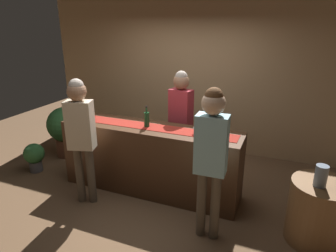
# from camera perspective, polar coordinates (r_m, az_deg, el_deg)

# --- Properties ---
(ground_plane) EXTENTS (10.00, 10.00, 0.00)m
(ground_plane) POSITION_cam_1_polar(r_m,az_deg,el_deg) (4.63, -3.31, -11.96)
(ground_plane) COLOR brown
(back_wall) EXTENTS (6.00, 0.12, 2.90)m
(back_wall) POSITION_cam_1_polar(r_m,az_deg,el_deg) (5.80, 4.63, 9.86)
(back_wall) COLOR tan
(back_wall) RESTS_ON ground
(bar_counter) EXTENTS (2.62, 0.60, 1.00)m
(bar_counter) POSITION_cam_1_polar(r_m,az_deg,el_deg) (4.39, -3.43, -6.35)
(bar_counter) COLOR #472B19
(bar_counter) RESTS_ON ground
(counter_runner_cloth) EXTENTS (2.49, 0.28, 0.01)m
(counter_runner_cloth) POSITION_cam_1_polar(r_m,az_deg,el_deg) (4.19, -3.57, -0.12)
(counter_runner_cloth) COLOR maroon
(counter_runner_cloth) RESTS_ON bar_counter
(wine_bottle_clear) EXTENTS (0.07, 0.07, 0.30)m
(wine_bottle_clear) POSITION_cam_1_polar(r_m,az_deg,el_deg) (3.86, 8.90, -0.35)
(wine_bottle_clear) COLOR #B2C6C1
(wine_bottle_clear) RESTS_ON bar_counter
(wine_bottle_green) EXTENTS (0.07, 0.07, 0.30)m
(wine_bottle_green) POSITION_cam_1_polar(r_m,az_deg,el_deg) (4.16, -4.10, 1.33)
(wine_bottle_green) COLOR #194723
(wine_bottle_green) RESTS_ON bar_counter
(wine_glass_near_customer) EXTENTS (0.07, 0.07, 0.14)m
(wine_glass_near_customer) POSITION_cam_1_polar(r_m,az_deg,el_deg) (3.91, 5.30, -0.05)
(wine_glass_near_customer) COLOR silver
(wine_glass_near_customer) RESTS_ON bar_counter
(wine_glass_mid_counter) EXTENTS (0.07, 0.07, 0.14)m
(wine_glass_mid_counter) POSITION_cam_1_polar(r_m,az_deg,el_deg) (4.68, -15.82, 2.60)
(wine_glass_mid_counter) COLOR silver
(wine_glass_mid_counter) RESTS_ON bar_counter
(bartender) EXTENTS (0.37, 0.27, 1.72)m
(bartender) POSITION_cam_1_polar(r_m,az_deg,el_deg) (4.58, 2.46, 2.44)
(bartender) COLOR #26262B
(bartender) RESTS_ON ground
(customer_sipping) EXTENTS (0.35, 0.25, 1.79)m
(customer_sipping) POSITION_cam_1_polar(r_m,az_deg,el_deg) (3.22, 8.26, -4.32)
(customer_sipping) COLOR brown
(customer_sipping) RESTS_ON ground
(customer_browsing) EXTENTS (0.38, 0.29, 1.74)m
(customer_browsing) POSITION_cam_1_polar(r_m,az_deg,el_deg) (4.03, -16.39, -0.53)
(customer_browsing) COLOR brown
(customer_browsing) RESTS_ON ground
(round_side_table) EXTENTS (0.68, 0.68, 0.74)m
(round_side_table) POSITION_cam_1_polar(r_m,az_deg,el_deg) (3.89, 26.94, -14.52)
(round_side_table) COLOR brown
(round_side_table) RESTS_ON ground
(vase_on_side_table) EXTENTS (0.13, 0.13, 0.24)m
(vase_on_side_table) POSITION_cam_1_polar(r_m,az_deg,el_deg) (3.58, 27.24, -8.50)
(vase_on_side_table) COLOR slate
(vase_on_side_table) RESTS_ON round_side_table
(potted_plant_tall) EXTENTS (0.64, 0.64, 0.93)m
(potted_plant_tall) POSITION_cam_1_polar(r_m,az_deg,el_deg) (5.82, -19.10, -0.39)
(potted_plant_tall) COLOR brown
(potted_plant_tall) RESTS_ON ground
(potted_plant_small) EXTENTS (0.34, 0.34, 0.49)m
(potted_plant_small) POSITION_cam_1_polar(r_m,az_deg,el_deg) (5.48, -24.22, -5.19)
(potted_plant_small) COLOR #4C4C51
(potted_plant_small) RESTS_ON ground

